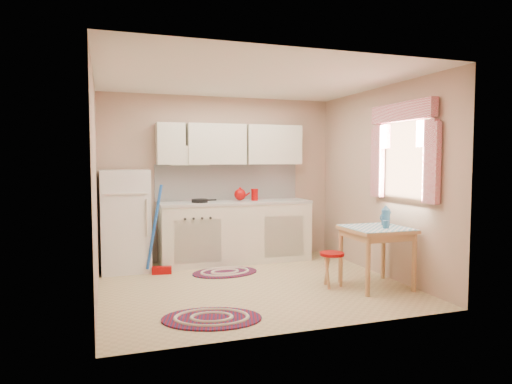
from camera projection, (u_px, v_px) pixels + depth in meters
room_shell at (258, 155)px, 5.78m from camera, size 3.64×3.60×2.52m
fridge at (125, 221)px, 6.29m from camera, size 0.65×0.60×1.40m
broom at (161, 230)px, 6.11m from camera, size 0.30×0.16×1.20m
base_cabinets at (235, 233)px, 6.86m from camera, size 2.25×0.60×0.88m
countertop at (235, 202)px, 6.83m from camera, size 2.27×0.62×0.04m
frying_pan at (200, 201)px, 6.60m from camera, size 0.26×0.26×0.05m
red_kettle at (240, 195)px, 6.84m from camera, size 0.23×0.22×0.20m
red_canister at (255, 195)px, 6.92m from camera, size 0.12×0.12×0.16m
table at (376, 257)px, 5.51m from camera, size 0.72×0.72×0.72m
stool at (332, 270)px, 5.51m from camera, size 0.31×0.31×0.42m
coffee_pot at (386, 215)px, 5.65m from camera, size 0.15×0.14×0.26m
mug at (386, 225)px, 5.40m from camera, size 0.08×0.08×0.10m
rug_center at (225, 272)px, 6.20m from camera, size 0.93×0.64×0.02m
rug_left at (212, 318)px, 4.40m from camera, size 1.11×0.88×0.02m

